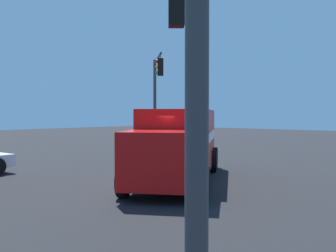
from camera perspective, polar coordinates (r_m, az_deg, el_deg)
ground_plane at (r=14.01m, az=-0.51°, el=-8.70°), size 100.00×100.00×0.00m
delivery_truck at (r=14.62m, az=1.64°, el=-2.57°), size 6.33×8.30×2.73m
traffic_light_primary at (r=23.52m, az=-1.77°, el=5.43°), size 3.31×3.16×6.13m
traffic_light_secondary at (r=4.74m, az=2.77°, el=16.52°), size 3.07×3.50×5.67m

